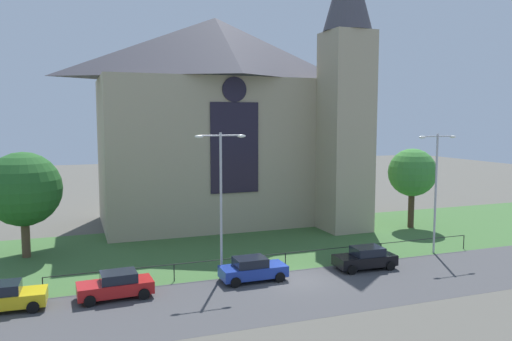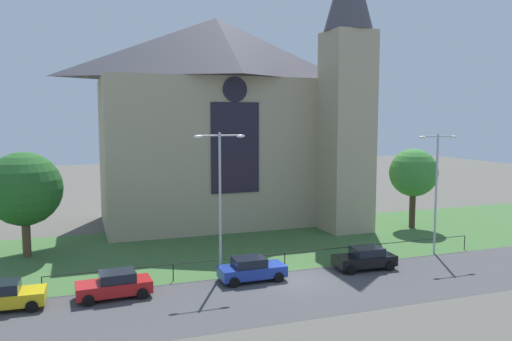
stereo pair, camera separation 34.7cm
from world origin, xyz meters
TOP-DOWN VIEW (x-y plane):
  - ground at (0.00, 10.00)m, footprint 160.00×160.00m
  - road_asphalt at (0.00, -2.00)m, footprint 120.00×8.00m
  - grass_verge at (0.00, 8.00)m, footprint 120.00×20.00m
  - church_building at (0.99, 19.28)m, footprint 23.20×16.20m
  - iron_railing at (0.22, 2.50)m, footprint 30.79×0.07m
  - tree_left_far at (-16.72, 11.86)m, footprint 5.48×5.48m
  - tree_right_far at (16.66, 10.56)m, footprint 4.48×4.48m
  - streetlamp_near at (-4.37, 2.40)m, footprint 3.37×0.26m
  - streetlamp_far at (12.59, 2.40)m, footprint 3.37×0.26m
  - parked_car_yellow at (-16.98, 0.83)m, footprint 4.26×2.15m
  - parked_car_red at (-11.16, 0.73)m, footprint 4.28×2.18m
  - parked_car_blue at (-2.74, 0.94)m, footprint 4.21×2.04m
  - parked_car_black at (5.40, 0.67)m, footprint 4.26×2.14m

SIDE VIEW (x-z plane):
  - ground at x=0.00m, z-range 0.00..0.00m
  - grass_verge at x=0.00m, z-range 0.00..0.01m
  - road_asphalt at x=0.00m, z-range 0.00..0.01m
  - parked_car_yellow at x=-16.98m, z-range -0.01..1.50m
  - parked_car_red at x=-11.16m, z-range -0.01..1.50m
  - parked_car_blue at x=-2.74m, z-range -0.01..1.50m
  - parked_car_black at x=5.40m, z-range -0.01..1.50m
  - iron_railing at x=0.22m, z-range 0.41..1.53m
  - tree_left_far at x=-16.72m, z-range 1.17..9.03m
  - tree_right_far at x=16.66m, z-range 1.46..8.95m
  - streetlamp_far at x=12.59m, z-range 1.16..10.32m
  - streetlamp_near at x=-4.37m, z-range 1.17..10.58m
  - church_building at x=0.99m, z-range -2.73..23.27m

